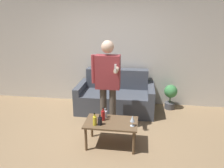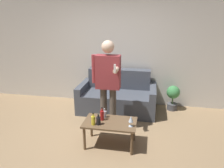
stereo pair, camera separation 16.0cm
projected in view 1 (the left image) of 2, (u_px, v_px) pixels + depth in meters
The scene contains 11 objects.
ground_plane at pixel (93, 146), 3.75m from camera, with size 16.00×16.00×0.00m, color #997A56.
wall_back at pixel (111, 49), 5.25m from camera, with size 8.00×0.06×2.70m.
couch at pixel (116, 96), 5.08m from camera, with size 1.74×0.93×0.91m.
coffee_table at pixel (111, 125), 3.66m from camera, with size 0.88×0.53×0.44m.
bottle_orange at pixel (103, 115), 3.67m from camera, with size 0.06×0.06×0.23m.
bottle_green at pixel (105, 114), 3.77m from camera, with size 0.07×0.07×0.17m.
bottle_dark at pixel (100, 121), 3.52m from camera, with size 0.07×0.07×0.18m.
bottle_yellow at pixel (95, 120), 3.51m from camera, with size 0.06×0.06×0.21m.
wine_glass_near at pixel (133, 119), 3.47m from camera, with size 0.08×0.08×0.18m.
person_standing_front at pixel (107, 79), 4.02m from camera, with size 0.53×0.44×1.72m.
potted_plant at pixel (170, 95), 5.11m from camera, with size 0.30×0.30×0.59m.
Camera 1 is at (0.77, -3.16, 2.17)m, focal length 35.00 mm.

